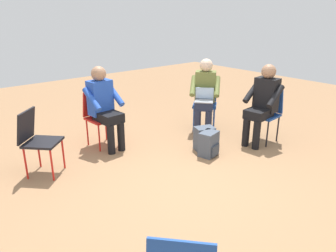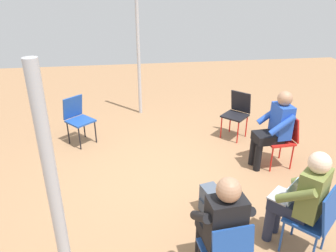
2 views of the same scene
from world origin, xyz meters
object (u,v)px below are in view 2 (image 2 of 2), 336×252
(chair_southeast, at_px, (237,112))
(backpack_by_empty_chair, at_px, (227,205))
(backpack_near_laptop_user, at_px, (211,202))
(chair_south, at_px, (283,137))
(person_with_laptop, at_px, (302,196))
(person_in_blue, at_px, (275,126))
(chair_southwest, at_px, (315,218))
(chair_west, at_px, (226,252))
(chair_northeast, at_px, (78,117))
(person_in_black, at_px, (221,223))

(chair_southeast, relative_size, backpack_by_empty_chair, 2.36)
(backpack_near_laptop_user, height_order, backpack_by_empty_chair, same)
(chair_south, relative_size, person_with_laptop, 0.69)
(person_with_laptop, bearing_deg, person_in_blue, 34.15)
(chair_southwest, height_order, person_with_laptop, person_with_laptop)
(chair_west, bearing_deg, person_with_laptop, 20.06)
(chair_southeast, relative_size, person_in_blue, 0.69)
(chair_northeast, height_order, person_with_laptop, person_with_laptop)
(chair_northeast, relative_size, person_in_black, 0.69)
(chair_southeast, relative_size, person_in_black, 0.69)
(chair_northeast, xyz_separation_m, chair_south, (-1.23, -3.25, 0.00))
(chair_southwest, height_order, person_in_blue, person_in_blue)
(chair_south, distance_m, backpack_near_laptop_user, 1.74)
(person_with_laptop, relative_size, person_in_blue, 1.00)
(chair_southeast, bearing_deg, backpack_near_laptop_user, 110.24)
(chair_southwest, bearing_deg, chair_northeast, 91.55)
(person_in_blue, bearing_deg, backpack_near_laptop_user, 125.08)
(chair_south, xyz_separation_m, backpack_near_laptop_user, (-0.99, 1.39, -0.34))
(person_with_laptop, bearing_deg, chair_northeast, 91.62)
(chair_south, xyz_separation_m, person_with_laptop, (-1.68, 0.63, 0.20))
(backpack_near_laptop_user, bearing_deg, backpack_by_empty_chair, -118.32)
(backpack_by_empty_chair, bearing_deg, person_in_blue, -44.21)
(person_in_black, distance_m, backpack_near_laptop_user, 1.13)
(chair_west, bearing_deg, person_in_blue, 50.99)
(chair_southwest, distance_m, backpack_near_laptop_user, 1.25)
(chair_south, height_order, person_in_blue, person_in_blue)
(person_in_blue, bearing_deg, person_in_black, 140.58)
(chair_west, relative_size, chair_southeast, 1.00)
(chair_south, bearing_deg, chair_northeast, 65.75)
(chair_west, distance_m, backpack_by_empty_chair, 1.15)
(chair_south, xyz_separation_m, backpack_by_empty_chair, (-1.09, 1.21, -0.34))
(chair_southeast, distance_m, person_in_blue, 1.13)
(chair_southeast, distance_m, backpack_by_empty_chair, 2.35)
(chair_southwest, height_order, person_in_black, person_in_black)
(chair_northeast, bearing_deg, chair_southwest, 90.69)
(chair_southwest, height_order, chair_south, same)
(chair_west, height_order, backpack_by_empty_chair, chair_west)
(chair_south, distance_m, chair_southeast, 1.14)
(chair_southwest, xyz_separation_m, person_in_blue, (1.80, -0.35, 0.20))
(chair_west, height_order, chair_northeast, same)
(chair_southwest, bearing_deg, chair_southeast, 46.81)
(chair_west, distance_m, chair_northeast, 3.76)
(backpack_near_laptop_user, bearing_deg, person_in_black, 169.09)
(person_in_blue, distance_m, backpack_by_empty_chair, 1.59)
(chair_west, xyz_separation_m, chair_northeast, (3.36, 1.69, 0.00))
(chair_northeast, relative_size, person_in_blue, 0.69)
(chair_northeast, distance_m, person_with_laptop, 3.92)
(chair_west, distance_m, chair_south, 2.64)
(chair_northeast, height_order, backpack_near_laptop_user, chair_northeast)
(chair_west, height_order, person_in_black, person_in_black)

